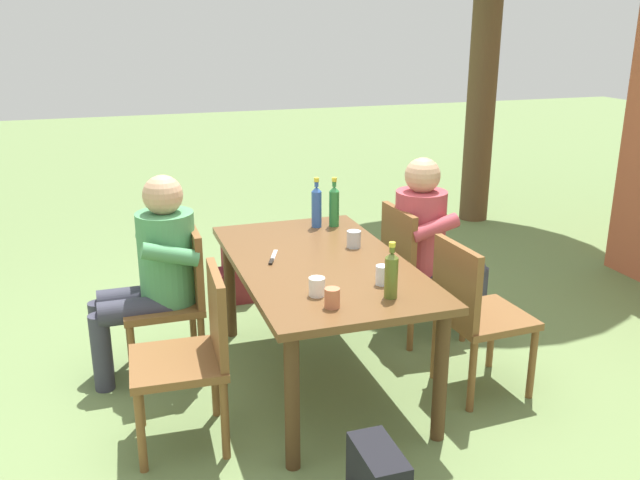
{
  "coord_description": "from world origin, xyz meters",
  "views": [
    {
      "loc": [
        3.3,
        -1.08,
        1.98
      ],
      "look_at": [
        0.0,
        0.0,
        0.85
      ],
      "focal_mm": 38.08,
      "sensor_mm": 36.0,
      "label": 1
    }
  ],
  "objects": [
    {
      "name": "ground_plane",
      "position": [
        0.0,
        0.0,
        0.0
      ],
      "size": [
        24.0,
        24.0,
        0.0
      ],
      "primitive_type": "plane",
      "color": "#6B844C"
    },
    {
      "name": "dining_table",
      "position": [
        0.0,
        0.0,
        0.64
      ],
      "size": [
        1.62,
        0.9,
        0.73
      ],
      "color": "brown",
      "rests_on": "ground_plane"
    },
    {
      "name": "chair_far_left",
      "position": [
        -0.36,
        0.75,
        0.49
      ],
      "size": [
        0.46,
        0.46,
        0.87
      ],
      "color": "brown",
      "rests_on": "ground_plane"
    },
    {
      "name": "chair_near_left",
      "position": [
        -0.36,
        -0.75,
        0.49
      ],
      "size": [
        0.44,
        0.44,
        0.87
      ],
      "color": "brown",
      "rests_on": "ground_plane"
    },
    {
      "name": "chair_near_right",
      "position": [
        0.37,
        -0.75,
        0.49
      ],
      "size": [
        0.46,
        0.46,
        0.87
      ],
      "color": "brown",
      "rests_on": "ground_plane"
    },
    {
      "name": "chair_far_right",
      "position": [
        0.37,
        0.75,
        0.49
      ],
      "size": [
        0.46,
        0.46,
        0.87
      ],
      "color": "brown",
      "rests_on": "ground_plane"
    },
    {
      "name": "person_in_white_shirt",
      "position": [
        -0.37,
        0.86,
        0.66
      ],
      "size": [
        0.47,
        0.62,
        1.18
      ],
      "color": "#B7424C",
      "rests_on": "ground_plane"
    },
    {
      "name": "person_in_plaid_shirt",
      "position": [
        -0.37,
        -0.86,
        0.66
      ],
      "size": [
        0.47,
        0.62,
        1.18
      ],
      "color": "#4C935B",
      "rests_on": "ground_plane"
    },
    {
      "name": "bottle_blue",
      "position": [
        -0.62,
        0.18,
        0.86
      ],
      "size": [
        0.06,
        0.06,
        0.32
      ],
      "color": "#2D56A3",
      "rests_on": "dining_table"
    },
    {
      "name": "bottle_olive",
      "position": [
        0.59,
        0.16,
        0.84
      ],
      "size": [
        0.06,
        0.06,
        0.28
      ],
      "color": "#566623",
      "rests_on": "dining_table"
    },
    {
      "name": "bottle_green",
      "position": [
        -0.6,
        0.29,
        0.86
      ],
      "size": [
        0.06,
        0.06,
        0.31
      ],
      "color": "#287A38",
      "rests_on": "dining_table"
    },
    {
      "name": "cup_terracotta",
      "position": [
        0.61,
        -0.14,
        0.77
      ],
      "size": [
        0.07,
        0.07,
        0.09
      ],
      "primitive_type": "cylinder",
      "color": "#BC6B47",
      "rests_on": "dining_table"
    },
    {
      "name": "cup_glass",
      "position": [
        0.42,
        0.19,
        0.77
      ],
      "size": [
        0.07,
        0.07,
        0.1
      ],
      "primitive_type": "cylinder",
      "color": "silver",
      "rests_on": "dining_table"
    },
    {
      "name": "cup_white",
      "position": [
        0.46,
        -0.17,
        0.77
      ],
      "size": [
        0.08,
        0.08,
        0.09
      ],
      "primitive_type": "cylinder",
      "color": "white",
      "rests_on": "dining_table"
    },
    {
      "name": "cup_steel",
      "position": [
        -0.16,
        0.26,
        0.77
      ],
      "size": [
        0.08,
        0.08,
        0.1
      ],
      "primitive_type": "cylinder",
      "color": "#B2B7BC",
      "rests_on": "dining_table"
    },
    {
      "name": "table_knife",
      "position": [
        -0.11,
        -0.24,
        0.73
      ],
      "size": [
        0.23,
        0.11,
        0.01
      ],
      "color": "silver",
      "rests_on": "dining_table"
    },
    {
      "name": "backpack_by_far_side",
      "position": [
        -1.35,
        -0.22,
        0.19
      ],
      "size": [
        0.31,
        0.24,
        0.4
      ],
      "color": "maroon",
      "rests_on": "ground_plane"
    }
  ]
}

